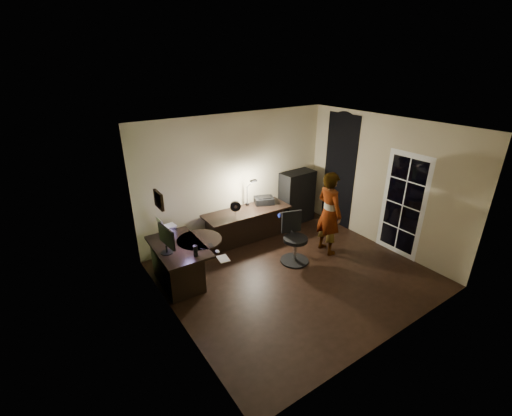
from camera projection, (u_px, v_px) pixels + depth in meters
floor at (294, 274)px, 6.37m from camera, size 4.50×4.00×0.01m
ceiling at (302, 127)px, 5.28m from camera, size 4.50×4.00×0.01m
wall_back at (237, 177)px, 7.35m from camera, size 4.50×0.01×2.70m
wall_front at (402, 260)px, 4.31m from camera, size 4.50×0.01×2.70m
wall_left at (172, 245)px, 4.67m from camera, size 0.01×4.00×2.70m
wall_right at (382, 183)px, 6.99m from camera, size 0.01×4.00×2.70m
green_wall_overlay at (173, 244)px, 4.67m from camera, size 0.00×4.00×2.70m
arched_doorway at (339, 171)px, 7.87m from camera, size 0.01×0.90×2.60m
french_door at (403, 205)px, 6.68m from camera, size 0.02×0.92×2.10m
framed_picture at (159, 200)px, 4.82m from camera, size 0.04×0.30×0.25m
desk_left at (180, 264)px, 6.00m from camera, size 0.82×1.31×0.75m
desk_right at (247, 226)px, 7.42m from camera, size 1.92×0.71×0.71m
cabinet at (297, 197)px, 8.23m from camera, size 0.85×0.45×1.25m
laptop_stand at (168, 230)px, 6.28m from camera, size 0.29×0.25×0.11m
laptop at (167, 222)px, 6.22m from camera, size 0.31×0.29×0.20m
monitor at (166, 244)px, 5.57m from camera, size 0.15×0.52×0.34m
mouse at (218, 251)px, 5.64m from camera, size 0.07×0.10×0.04m
phone at (211, 245)px, 5.86m from camera, size 0.09×0.14×0.01m
pen at (203, 249)px, 5.74m from camera, size 0.09×0.11×0.01m
speaker at (196, 251)px, 5.51m from camera, size 0.08×0.08×0.19m
notepad at (223, 259)px, 5.46m from camera, size 0.19×0.25×0.01m
desk_fan at (235, 209)px, 6.98m from camera, size 0.25×0.20×0.34m
headphones at (283, 214)px, 7.03m from camera, size 0.21×0.10×0.10m
printer at (264, 200)px, 7.60m from camera, size 0.50×0.45×0.18m
desk_lamp at (247, 191)px, 7.40m from camera, size 0.23×0.36×0.72m
office_chair at (296, 239)px, 6.57m from camera, size 0.69×0.69×0.99m
person at (329, 213)px, 6.80m from camera, size 0.45×0.64×1.71m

